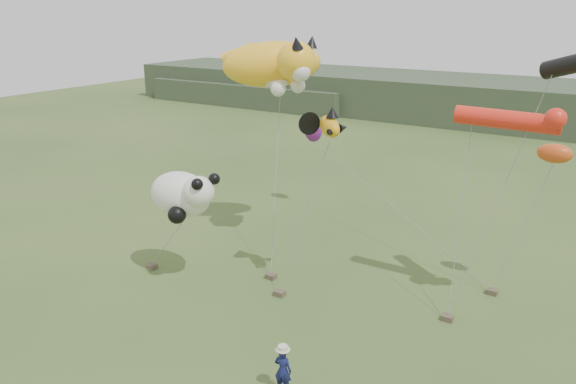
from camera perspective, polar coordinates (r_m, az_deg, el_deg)
The scene contains 9 objects.
ground at distance 18.11m, azimuth -1.99°, elevation -17.95°, with size 120.00×120.00×0.00m, color #385123.
headland at distance 58.55m, azimuth 20.68°, elevation 8.43°, with size 90.00×13.00×4.00m.
festival_attendant at distance 16.99m, azimuth -0.52°, elevation -17.66°, with size 0.53×0.35×1.45m, color #131749.
sandbag_anchors at distance 22.62m, azimuth 3.50°, elevation -9.71°, with size 13.36×5.75×0.21m.
cat_kite at distance 25.63m, azimuth -1.14°, elevation 12.83°, with size 6.00×4.41×2.56m.
fish_kite at distance 20.59m, azimuth 3.38°, elevation 6.91°, with size 2.40×1.57×1.17m.
tube_kites at distance 20.34m, azimuth 25.27°, elevation 9.07°, with size 5.77×2.33×3.19m.
panda_kite at distance 22.69m, azimuth -10.59°, elevation -0.25°, with size 3.25×2.10×2.02m.
misc_kites at distance 26.89m, azimuth 10.13°, elevation 5.49°, with size 13.58×4.91×2.28m.
Camera 1 is at (8.25, -12.08, 10.67)m, focal length 35.00 mm.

